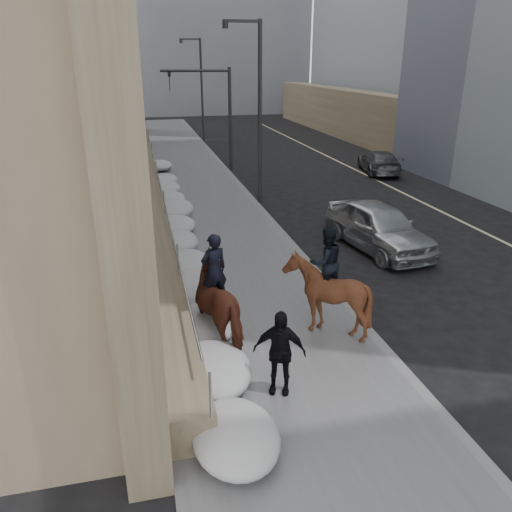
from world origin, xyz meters
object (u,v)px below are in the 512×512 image
Objects in this scene: mounted_horse_left at (224,302)px; car_silver at (378,226)px; mounted_horse_right at (326,290)px; car_grey at (379,162)px; pedestrian at (279,352)px.

mounted_horse_left is 8.39m from car_silver.
mounted_horse_right is (2.49, 0.01, 0.02)m from mounted_horse_left.
car_silver is (4.00, 5.29, -0.37)m from mounted_horse_right.
car_grey is (9.97, 17.33, -0.55)m from mounted_horse_right.
mounted_horse_right is at bearing 71.17° from pedestrian.
pedestrian is (-1.74, -2.06, -0.20)m from mounted_horse_right.
pedestrian is 0.36× the size of car_silver.
mounted_horse_left is at bearing 131.45° from pedestrian.
car_grey is at bearing -128.90° from mounted_horse_right.
car_silver is at bearing -159.07° from mounted_horse_left.
mounted_horse_right reaches higher than car_grey.
car_grey is (5.97, 12.03, -0.18)m from car_silver.
mounted_horse_right is at bearing 161.91° from mounted_horse_left.
car_grey is (11.72, 19.39, -0.35)m from pedestrian.
pedestrian is at bearing 71.18° from car_grey.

